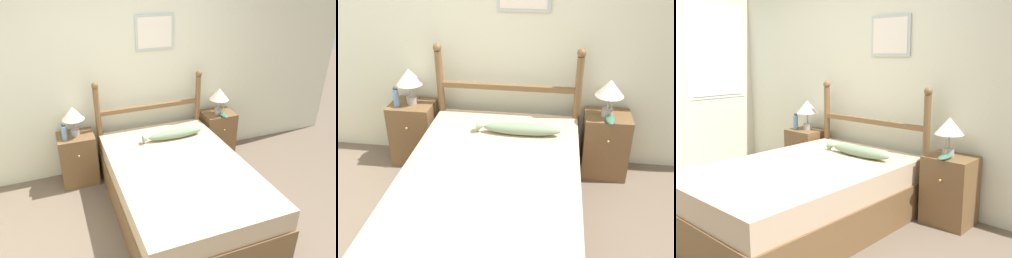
% 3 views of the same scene
% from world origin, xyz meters
% --- Properties ---
extents(wall_back, '(6.40, 0.08, 2.55)m').
position_xyz_m(wall_back, '(0.00, 1.73, 1.28)').
color(wall_back, beige).
rests_on(wall_back, ground_plane).
extents(bed, '(1.38, 2.06, 0.56)m').
position_xyz_m(bed, '(0.24, 0.56, 0.28)').
color(bed, brown).
rests_on(bed, ground_plane).
extents(headboard, '(1.40, 0.08, 1.23)m').
position_xyz_m(headboard, '(0.24, 1.55, 0.67)').
color(headboard, brown).
rests_on(headboard, ground_plane).
extents(nightstand_left, '(0.42, 0.38, 0.63)m').
position_xyz_m(nightstand_left, '(-0.71, 1.49, 0.31)').
color(nightstand_left, brown).
rests_on(nightstand_left, ground_plane).
extents(nightstand_right, '(0.42, 0.38, 0.63)m').
position_xyz_m(nightstand_right, '(1.19, 1.49, 0.31)').
color(nightstand_right, brown).
rests_on(nightstand_right, ground_plane).
extents(table_lamp_left, '(0.26, 0.26, 0.35)m').
position_xyz_m(table_lamp_left, '(-0.70, 1.51, 0.89)').
color(table_lamp_left, gray).
rests_on(table_lamp_left, nightstand_left).
extents(table_lamp_right, '(0.26, 0.26, 0.35)m').
position_xyz_m(table_lamp_right, '(1.17, 1.47, 0.89)').
color(table_lamp_right, gray).
rests_on(table_lamp_right, nightstand_right).
extents(bottle, '(0.06, 0.06, 0.20)m').
position_xyz_m(bottle, '(-0.83, 1.43, 0.72)').
color(bottle, '#668CB2').
rests_on(bottle, nightstand_left).
extents(model_boat, '(0.08, 0.23, 0.18)m').
position_xyz_m(model_boat, '(1.19, 1.38, 0.65)').
color(model_boat, '#386651').
rests_on(model_boat, nightstand_right).
extents(fish_pillow, '(0.74, 0.13, 0.11)m').
position_xyz_m(fish_pillow, '(0.39, 1.15, 0.61)').
color(fish_pillow, gray).
rests_on(fish_pillow, bed).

